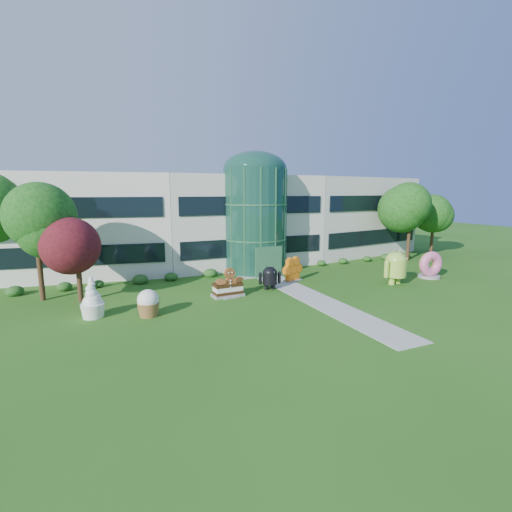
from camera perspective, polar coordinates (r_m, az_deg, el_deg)
name	(u,v)px	position (r m, az deg, el deg)	size (l,w,h in m)	color
ground	(325,304)	(26.40, 10.55, -7.23)	(140.00, 140.00, 0.00)	#215114
building	(233,219)	(41.42, -3.54, 5.66)	(46.00, 15.00, 9.30)	beige
atrium	(255,221)	(35.86, -0.16, 5.42)	(6.00, 6.00, 9.80)	#194738
walkway	(309,296)	(27.99, 8.22, -6.13)	(2.40, 20.00, 0.04)	#9E9E93
tree_red	(78,260)	(28.59, -25.74, -0.56)	(4.00, 4.00, 6.00)	#3F0C14
trees_backdrop	(251,227)	(36.83, -0.79, 4.45)	(52.00, 8.00, 8.40)	#0F3F10
android_green	(396,265)	(33.16, 20.69, -1.31)	(2.86, 1.91, 3.24)	#A0CC41
android_black	(270,276)	(29.44, 2.14, -3.11)	(1.89, 1.27, 2.15)	black
donut	(430,264)	(36.85, 25.19, -1.17)	(2.35, 1.13, 2.45)	#D45095
gingerbread	(230,283)	(27.24, -4.07, -4.09)	(2.44, 0.94, 2.25)	brown
ice_cream_sandwich	(228,290)	(27.70, -4.37, -5.16)	(2.32, 1.16, 1.03)	black
honeycomb	(293,270)	(32.15, 5.65, -2.23)	(2.47, 0.88, 1.94)	orange
froyo	(92,297)	(25.02, -23.92, -5.76)	(1.54, 1.54, 2.63)	white
cupcake	(148,303)	(24.20, -16.25, -6.93)	(1.43, 1.43, 1.72)	white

